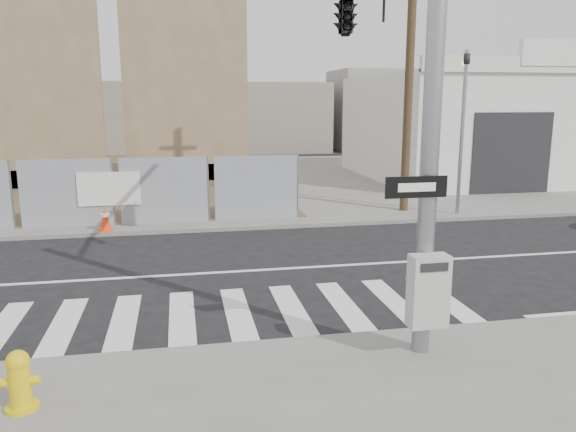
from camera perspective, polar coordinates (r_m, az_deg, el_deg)
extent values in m
plane|color=black|center=(12.73, -6.31, -5.70)|extent=(100.00, 100.00, 0.00)
cube|color=slate|center=(26.40, -8.90, 3.45)|extent=(50.00, 20.00, 0.12)
cylinder|color=gray|center=(8.09, 14.42, 10.10)|extent=(0.26, 0.26, 7.00)
cube|color=#B2B2AF|center=(8.25, 14.06, -7.40)|extent=(0.55, 0.30, 1.05)
cube|color=black|center=(7.92, 12.91, 2.88)|extent=(0.90, 0.03, 0.30)
cube|color=silver|center=(7.91, 12.97, 2.86)|extent=(0.55, 0.01, 0.12)
imported|color=black|center=(12.15, 5.92, 20.06)|extent=(0.53, 2.48, 1.00)
cylinder|color=gray|center=(18.99, 17.25, 7.96)|extent=(0.12, 0.12, 5.20)
imported|color=black|center=(19.01, 17.73, 15.49)|extent=(0.16, 0.20, 1.00)
cube|color=brown|center=(25.83, -25.13, 11.37)|extent=(6.00, 0.50, 8.00)
cube|color=brown|center=(26.43, -24.25, 3.57)|extent=(6.00, 1.30, 0.80)
cube|color=brown|center=(26.12, -10.31, 12.26)|extent=(5.50, 0.50, 8.00)
cube|color=brown|center=(26.72, -10.04, 4.51)|extent=(5.50, 1.30, 0.80)
cube|color=silver|center=(29.25, 19.92, 8.54)|extent=(12.00, 10.00, 4.80)
cube|color=silver|center=(25.10, 26.32, 13.58)|extent=(12.00, 0.30, 0.60)
cube|color=silver|center=(25.08, 26.48, 14.60)|extent=(4.00, 0.30, 1.00)
cube|color=black|center=(23.99, 21.78, 5.93)|extent=(3.40, 0.06, 3.20)
cylinder|color=#483721|center=(19.17, 12.29, 15.43)|extent=(0.28, 0.28, 10.00)
cylinder|color=#DBBC0C|center=(7.89, -25.38, -17.11)|extent=(0.40, 0.40, 0.04)
cylinder|color=#DBBC0C|center=(7.77, -25.56, -15.30)|extent=(0.26, 0.26, 0.59)
sphere|color=#DBBC0C|center=(7.63, -25.78, -13.17)|extent=(0.28, 0.28, 0.28)
cylinder|color=#DBBC0C|center=(7.78, -26.77, -14.88)|extent=(0.14, 0.11, 0.11)
cylinder|color=#DBBC0C|center=(7.70, -24.43, -14.94)|extent=(0.14, 0.11, 0.11)
cube|color=#FF3E0D|center=(16.87, -18.02, -1.39)|extent=(0.45, 0.45, 0.03)
cone|color=#FF3E0D|center=(16.80, -18.09, -0.25)|extent=(0.40, 0.40, 0.72)
cylinder|color=silver|center=(16.78, -18.11, 0.10)|extent=(0.28, 0.28, 0.08)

